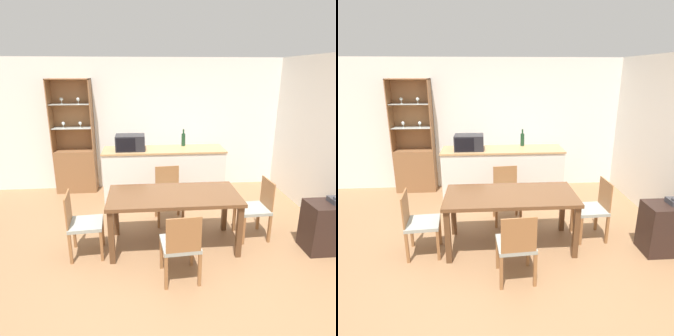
% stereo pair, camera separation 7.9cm
% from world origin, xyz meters
% --- Properties ---
extents(ground_plane, '(18.00, 18.00, 0.00)m').
position_xyz_m(ground_plane, '(0.00, 0.00, 0.00)').
color(ground_plane, '#936B47').
extents(wall_back, '(6.80, 0.06, 2.55)m').
position_xyz_m(wall_back, '(0.00, 2.63, 1.27)').
color(wall_back, white).
rests_on(wall_back, ground_plane).
extents(kitchen_counter, '(2.19, 0.61, 0.96)m').
position_xyz_m(kitchen_counter, '(0.18, 1.91, 0.48)').
color(kitchen_counter, silver).
rests_on(kitchen_counter, ground_plane).
extents(display_cabinet, '(0.77, 0.33, 2.17)m').
position_xyz_m(display_cabinet, '(-1.51, 2.45, 0.62)').
color(display_cabinet, brown).
rests_on(display_cabinet, ground_plane).
extents(dining_table, '(1.72, 0.82, 0.76)m').
position_xyz_m(dining_table, '(0.19, 0.29, 0.67)').
color(dining_table, brown).
rests_on(dining_table, ground_plane).
extents(dining_chair_head_far, '(0.44, 0.44, 0.86)m').
position_xyz_m(dining_chair_head_far, '(0.19, 1.02, 0.45)').
color(dining_chair_head_far, '#999E93').
rests_on(dining_chair_head_far, ground_plane).
extents(dining_chair_head_near, '(0.44, 0.44, 0.86)m').
position_xyz_m(dining_chair_head_near, '(0.20, -0.44, 0.45)').
color(dining_chair_head_near, '#999E93').
rests_on(dining_chair_head_near, ground_plane).
extents(dining_chair_side_left_near, '(0.45, 0.45, 0.86)m').
position_xyz_m(dining_chair_side_left_near, '(-0.99, 0.17, 0.45)').
color(dining_chair_side_left_near, '#999E93').
rests_on(dining_chair_side_left_near, ground_plane).
extents(dining_chair_side_right_far, '(0.43, 0.43, 0.86)m').
position_xyz_m(dining_chair_side_right_far, '(1.37, 0.42, 0.45)').
color(dining_chair_side_right_far, '#999E93').
rests_on(dining_chair_side_right_far, ground_plane).
extents(microwave, '(0.51, 0.36, 0.27)m').
position_xyz_m(microwave, '(-0.41, 1.87, 1.10)').
color(microwave, '#232328').
rests_on(microwave, kitchen_counter).
extents(wine_bottle, '(0.07, 0.07, 0.32)m').
position_xyz_m(wine_bottle, '(0.57, 2.11, 1.08)').
color(wine_bottle, '#193D23').
rests_on(wine_bottle, kitchen_counter).
extents(side_cabinet, '(0.64, 0.39, 0.68)m').
position_xyz_m(side_cabinet, '(2.23, 0.00, 0.34)').
color(side_cabinet, black).
rests_on(side_cabinet, ground_plane).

